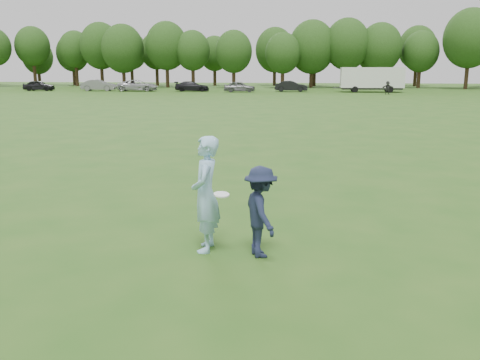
{
  "coord_description": "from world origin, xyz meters",
  "views": [
    {
      "loc": [
        1.88,
        -8.13,
        3.22
      ],
      "look_at": [
        0.69,
        1.31,
        1.1
      ],
      "focal_mm": 38.0,
      "sensor_mm": 36.0,
      "label": 1
    }
  ],
  "objects_px": {
    "car_d": "(192,86)",
    "thrower": "(206,194)",
    "car_f": "(291,86)",
    "defender": "(261,212)",
    "player_far_d": "(388,88)",
    "car_c": "(138,86)",
    "car_a": "(39,86)",
    "cargo_trailer": "(372,78)",
    "car_b": "(99,85)",
    "car_e": "(240,87)"
  },
  "relations": [
    {
      "from": "car_b",
      "to": "car_f",
      "type": "xyz_separation_m",
      "value": [
        26.42,
        0.99,
        -0.05
      ]
    },
    {
      "from": "car_e",
      "to": "car_f",
      "type": "height_order",
      "value": "car_f"
    },
    {
      "from": "defender",
      "to": "car_d",
      "type": "distance_m",
      "value": 61.74
    },
    {
      "from": "thrower",
      "to": "car_c",
      "type": "distance_m",
      "value": 62.99
    },
    {
      "from": "car_f",
      "to": "car_a",
      "type": "bearing_deg",
      "value": 93.36
    },
    {
      "from": "thrower",
      "to": "car_f",
      "type": "bearing_deg",
      "value": 176.63
    },
    {
      "from": "defender",
      "to": "cargo_trailer",
      "type": "bearing_deg",
      "value": -31.69
    },
    {
      "from": "car_a",
      "to": "car_f",
      "type": "distance_m",
      "value": 34.85
    },
    {
      "from": "player_far_d",
      "to": "car_a",
      "type": "bearing_deg",
      "value": 161.94
    },
    {
      "from": "car_d",
      "to": "thrower",
      "type": "bearing_deg",
      "value": -171.44
    },
    {
      "from": "player_far_d",
      "to": "car_e",
      "type": "bearing_deg",
      "value": 155.72
    },
    {
      "from": "car_d",
      "to": "player_far_d",
      "type": "bearing_deg",
      "value": -104.81
    },
    {
      "from": "thrower",
      "to": "car_d",
      "type": "height_order",
      "value": "thrower"
    },
    {
      "from": "defender",
      "to": "car_c",
      "type": "distance_m",
      "value": 63.49
    },
    {
      "from": "defender",
      "to": "car_b",
      "type": "distance_m",
      "value": 65.71
    },
    {
      "from": "car_b",
      "to": "car_f",
      "type": "height_order",
      "value": "car_b"
    },
    {
      "from": "defender",
      "to": "car_f",
      "type": "xyz_separation_m",
      "value": [
        -1.1,
        60.66,
        -0.08
      ]
    },
    {
      "from": "defender",
      "to": "car_e",
      "type": "xyz_separation_m",
      "value": [
        -7.82,
        58.83,
        -0.09
      ]
    },
    {
      "from": "car_f",
      "to": "cargo_trailer",
      "type": "distance_m",
      "value": 10.49
    },
    {
      "from": "car_a",
      "to": "car_d",
      "type": "height_order",
      "value": "car_a"
    },
    {
      "from": "thrower",
      "to": "car_c",
      "type": "xyz_separation_m",
      "value": [
        -20.91,
        59.42,
        -0.27
      ]
    },
    {
      "from": "cargo_trailer",
      "to": "defender",
      "type": "bearing_deg",
      "value": -98.76
    },
    {
      "from": "car_a",
      "to": "car_d",
      "type": "bearing_deg",
      "value": -92.14
    },
    {
      "from": "thrower",
      "to": "car_c",
      "type": "relative_size",
      "value": 0.38
    },
    {
      "from": "thrower",
      "to": "car_d",
      "type": "xyz_separation_m",
      "value": [
        -13.47,
        59.86,
        -0.36
      ]
    },
    {
      "from": "car_c",
      "to": "car_a",
      "type": "bearing_deg",
      "value": 88.99
    },
    {
      "from": "car_a",
      "to": "car_c",
      "type": "xyz_separation_m",
      "value": [
        14.01,
        0.49,
        0.05
      ]
    },
    {
      "from": "car_f",
      "to": "thrower",
      "type": "bearing_deg",
      "value": -179.12
    },
    {
      "from": "thrower",
      "to": "car_a",
      "type": "height_order",
      "value": "thrower"
    },
    {
      "from": "thrower",
      "to": "car_e",
      "type": "bearing_deg",
      "value": -176.84
    },
    {
      "from": "player_far_d",
      "to": "thrower",
      "type": "bearing_deg",
      "value": -115.26
    },
    {
      "from": "thrower",
      "to": "car_f",
      "type": "xyz_separation_m",
      "value": [
        -0.11,
        60.5,
        -0.32
      ]
    },
    {
      "from": "car_a",
      "to": "car_c",
      "type": "bearing_deg",
      "value": -92.61
    },
    {
      "from": "car_d",
      "to": "defender",
      "type": "bearing_deg",
      "value": -170.58
    },
    {
      "from": "car_d",
      "to": "cargo_trailer",
      "type": "xyz_separation_m",
      "value": [
        23.79,
        0.54,
        1.11
      ]
    },
    {
      "from": "car_b",
      "to": "defender",
      "type": "bearing_deg",
      "value": -161.91
    },
    {
      "from": "car_a",
      "to": "car_f",
      "type": "xyz_separation_m",
      "value": [
        34.81,
        1.57,
        0.0
      ]
    },
    {
      "from": "player_far_d",
      "to": "car_f",
      "type": "bearing_deg",
      "value": 141.94
    },
    {
      "from": "cargo_trailer",
      "to": "car_d",
      "type": "bearing_deg",
      "value": -178.71
    },
    {
      "from": "player_far_d",
      "to": "car_e",
      "type": "height_order",
      "value": "player_far_d"
    },
    {
      "from": "player_far_d",
      "to": "car_b",
      "type": "distance_m",
      "value": 38.36
    },
    {
      "from": "cargo_trailer",
      "to": "car_c",
      "type": "bearing_deg",
      "value": -178.21
    },
    {
      "from": "car_a",
      "to": "car_b",
      "type": "distance_m",
      "value": 8.42
    },
    {
      "from": "player_far_d",
      "to": "car_f",
      "type": "relative_size",
      "value": 0.37
    },
    {
      "from": "thrower",
      "to": "player_far_d",
      "type": "xyz_separation_m",
      "value": [
        11.58,
        55.13,
        -0.24
      ]
    },
    {
      "from": "player_far_d",
      "to": "car_c",
      "type": "bearing_deg",
      "value": 159.08
    },
    {
      "from": "car_d",
      "to": "car_f",
      "type": "relative_size",
      "value": 1.06
    },
    {
      "from": "car_f",
      "to": "cargo_trailer",
      "type": "xyz_separation_m",
      "value": [
        10.43,
        -0.1,
        1.06
      ]
    },
    {
      "from": "player_far_d",
      "to": "cargo_trailer",
      "type": "xyz_separation_m",
      "value": [
        -1.26,
        5.27,
        0.98
      ]
    },
    {
      "from": "car_b",
      "to": "player_far_d",
      "type": "bearing_deg",
      "value": -103.22
    }
  ]
}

